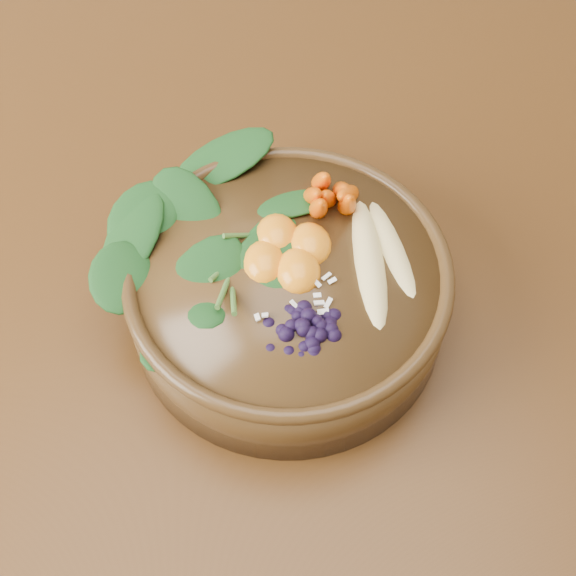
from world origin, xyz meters
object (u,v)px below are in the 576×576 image
(kale_heap, at_px, (228,207))
(blueberry_pile, at_px, (302,315))
(mandarin_cluster, at_px, (287,242))
(carrot_cluster, at_px, (333,166))
(dining_table, at_px, (277,324))
(banana_halves, at_px, (382,245))
(stoneware_bowl, at_px, (288,294))

(kale_heap, bearing_deg, blueberry_pile, -64.37)
(mandarin_cluster, bearing_deg, kale_heap, 142.04)
(kale_heap, distance_m, carrot_cluster, 0.10)
(carrot_cluster, height_order, mandarin_cluster, carrot_cluster)
(dining_table, xyz_separation_m, banana_halves, (0.09, -0.04, 0.18))
(blueberry_pile, bearing_deg, carrot_cluster, 74.28)
(kale_heap, height_order, blueberry_pile, kale_heap)
(stoneware_bowl, height_order, mandarin_cluster, mandarin_cluster)
(kale_heap, relative_size, carrot_cluster, 2.38)
(carrot_cluster, bearing_deg, stoneware_bowl, -123.69)
(dining_table, relative_size, stoneware_bowl, 5.68)
(banana_halves, xyz_separation_m, blueberry_pile, (-0.07, -0.07, 0.01))
(dining_table, xyz_separation_m, kale_heap, (-0.04, 0.01, 0.19))
(carrot_cluster, height_order, blueberry_pile, carrot_cluster)
(dining_table, relative_size, carrot_cluster, 20.61)
(mandarin_cluster, height_order, blueberry_pile, blueberry_pile)
(mandarin_cluster, relative_size, blueberry_pile, 0.69)
(stoneware_bowl, relative_size, kale_heap, 1.53)
(dining_table, height_order, stoneware_bowl, stoneware_bowl)
(banana_halves, bearing_deg, stoneware_bowl, -177.26)
(kale_heap, bearing_deg, stoneware_bowl, -49.31)
(stoneware_bowl, xyz_separation_m, banana_halves, (0.08, 0.01, 0.05))
(carrot_cluster, xyz_separation_m, blueberry_pile, (-0.04, -0.14, -0.02))
(blueberry_pile, bearing_deg, dining_table, 97.71)
(carrot_cluster, distance_m, mandarin_cluster, 0.08)
(banana_halves, bearing_deg, mandarin_cluster, 170.25)
(stoneware_bowl, bearing_deg, banana_halves, 6.57)
(stoneware_bowl, xyz_separation_m, mandarin_cluster, (0.00, 0.02, 0.05))
(carrot_cluster, distance_m, banana_halves, 0.08)
(banana_halves, bearing_deg, kale_heap, 156.45)
(blueberry_pile, bearing_deg, stoneware_bowl, 96.69)
(banana_halves, distance_m, blueberry_pile, 0.10)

